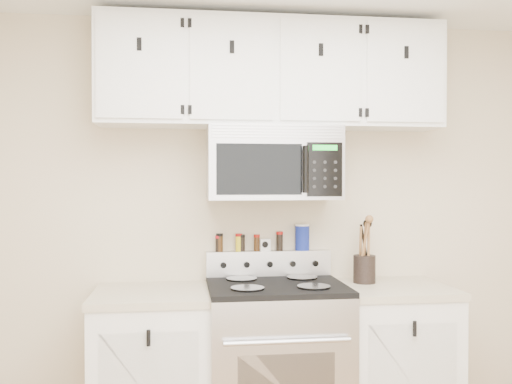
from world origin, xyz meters
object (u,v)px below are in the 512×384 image
(range, at_px, (276,365))
(microwave, at_px, (273,163))
(utensil_crock, at_px, (364,267))
(salt_canister, at_px, (302,237))

(range, bearing_deg, microwave, 89.77)
(range, distance_m, microwave, 1.15)
(microwave, height_order, utensil_crock, microwave)
(range, relative_size, microwave, 1.45)
(microwave, xyz_separation_m, utensil_crock, (0.55, -0.01, -0.61))
(salt_canister, bearing_deg, range, -126.61)
(microwave, distance_m, salt_canister, 0.52)
(microwave, height_order, salt_canister, microwave)
(range, bearing_deg, salt_canister, 53.39)
(range, distance_m, salt_canister, 0.78)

